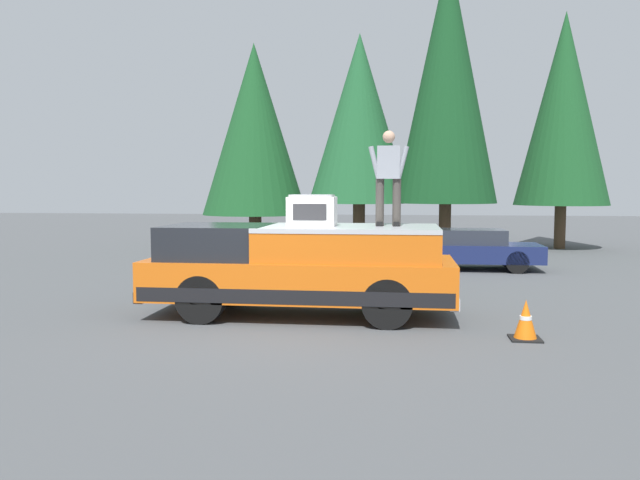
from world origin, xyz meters
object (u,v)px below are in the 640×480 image
Objects in this scene: person_on_truck_bed at (388,175)px; traffic_cone at (526,321)px; parked_car_navy at (468,249)px; compressor_unit at (312,210)px; pickup_truck at (301,268)px.

person_on_truck_bed is 3.43m from traffic_cone.
parked_car_navy is 8.46m from traffic_cone.
compressor_unit is 0.20× the size of parked_car_navy.
pickup_truck is 2.30m from person_on_truck_bed.
compressor_unit is at bearing 97.07° from person_on_truck_bed.
pickup_truck is 8.94× the size of traffic_cone.
traffic_cone is at bearing -110.22° from compressor_unit.
person_on_truck_bed is (0.17, -1.35, 0.62)m from compressor_unit.
person_on_truck_bed is 0.41× the size of parked_car_navy.
person_on_truck_bed reaches higher than pickup_truck.
traffic_cone is (-1.37, -3.71, -0.58)m from pickup_truck.
parked_car_navy is at bearing -0.20° from traffic_cone.
person_on_truck_bed reaches higher than parked_car_navy.
pickup_truck is at bearing 152.17° from parked_car_navy.
compressor_unit reaches higher than traffic_cone.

